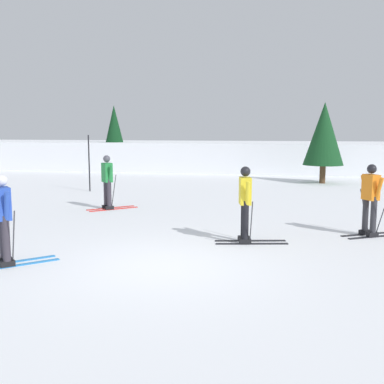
% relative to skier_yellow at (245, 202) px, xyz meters
% --- Properties ---
extents(ground_plane, '(120.00, 120.00, 0.00)m').
position_rel_skier_yellow_xyz_m(ground_plane, '(-1.36, -2.06, -0.92)').
color(ground_plane, white).
extents(far_snow_ridge, '(80.00, 6.20, 1.72)m').
position_rel_skier_yellow_xyz_m(far_snow_ridge, '(-1.36, 18.60, -0.06)').
color(far_snow_ridge, white).
rests_on(far_snow_ridge, ground).
extents(skier_yellow, '(1.64, 0.99, 1.71)m').
position_rel_skier_yellow_xyz_m(skier_yellow, '(0.00, 0.00, 0.00)').
color(skier_yellow, black).
rests_on(skier_yellow, ground).
extents(skier_green, '(1.43, 1.35, 1.71)m').
position_rel_skier_yellow_xyz_m(skier_green, '(-4.60, 3.53, 0.00)').
color(skier_green, red).
rests_on(skier_green, ground).
extents(skier_orange, '(1.58, 1.10, 1.71)m').
position_rel_skier_yellow_xyz_m(skier_orange, '(2.84, 1.22, 0.00)').
color(skier_orange, black).
rests_on(skier_orange, ground).
extents(skier_blue, '(1.41, 1.37, 1.71)m').
position_rel_skier_yellow_xyz_m(skier_blue, '(-4.22, -2.60, 0.00)').
color(skier_blue, '#237AC6').
rests_on(skier_blue, ground).
extents(trail_marker_pole, '(0.05, 0.05, 2.28)m').
position_rel_skier_yellow_xyz_m(trail_marker_pole, '(-6.91, 7.44, 0.23)').
color(trail_marker_pole, black).
rests_on(trail_marker_pole, ground).
extents(conifer_far_left, '(1.61, 1.61, 3.95)m').
position_rel_skier_yellow_xyz_m(conifer_far_left, '(-9.33, 16.86, 1.35)').
color(conifer_far_left, '#513823').
rests_on(conifer_far_left, ground).
extents(conifer_far_right, '(1.86, 1.86, 3.75)m').
position_rel_skier_yellow_xyz_m(conifer_far_right, '(2.64, 12.18, 1.38)').
color(conifer_far_right, '#513823').
rests_on(conifer_far_right, ground).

